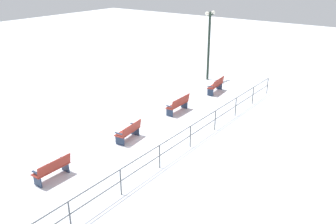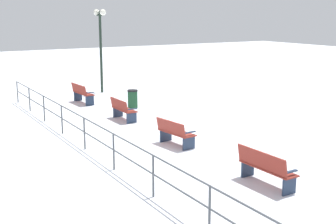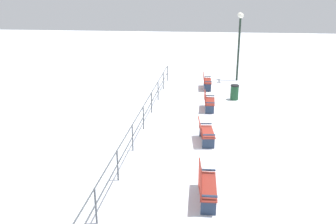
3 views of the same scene
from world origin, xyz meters
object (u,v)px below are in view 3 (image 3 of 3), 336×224
at_px(bench_second, 205,185).
at_px(lamppost_middle, 240,32).
at_px(bench_fifth, 206,81).
at_px(trash_bin, 234,92).
at_px(bench_fourth, 208,101).
at_px(bench_third, 205,132).

relative_size(bench_second, lamppost_middle, 0.38).
relative_size(bench_fifth, lamppost_middle, 0.37).
relative_size(bench_second, trash_bin, 2.03).
xyz_separation_m(bench_fourth, lamppost_middle, (1.82, 6.42, 2.66)).
distance_m(bench_fourth, trash_bin, 2.36).
height_order(bench_second, trash_bin, bench_second).
distance_m(bench_third, lamppost_middle, 11.00).
relative_size(bench_third, trash_bin, 1.77).
height_order(bench_fourth, lamppost_middle, lamppost_middle).
height_order(bench_fifth, lamppost_middle, lamppost_middle).
distance_m(bench_second, trash_bin, 10.14).
distance_m(bench_fifth, lamppost_middle, 4.04).
relative_size(bench_third, bench_fifth, 0.89).
height_order(bench_third, bench_fourth, bench_fourth).
bearing_deg(lamppost_middle, bench_second, -97.16).
xyz_separation_m(bench_second, bench_fifth, (-0.15, 12.20, 0.02)).
bearing_deg(bench_fourth, bench_second, -90.31).
distance_m(bench_third, trash_bin, 6.17).
bearing_deg(lamppost_middle, bench_fifth, -130.03).
xyz_separation_m(bench_fifth, trash_bin, (1.55, -2.15, -0.08)).
bearing_deg(bench_third, bench_second, -95.51).
bearing_deg(bench_second, trash_bin, 80.73).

